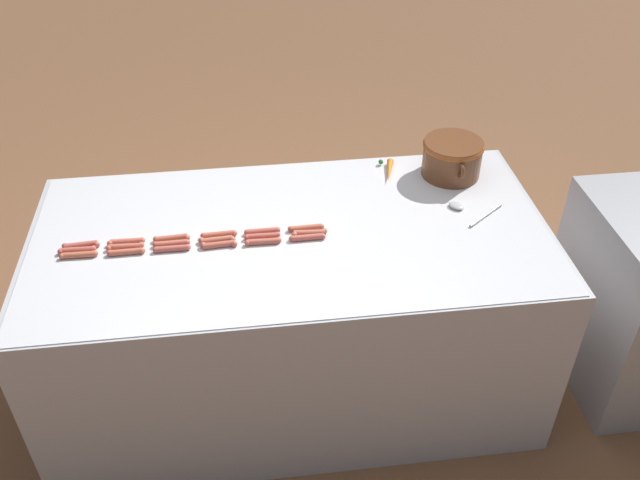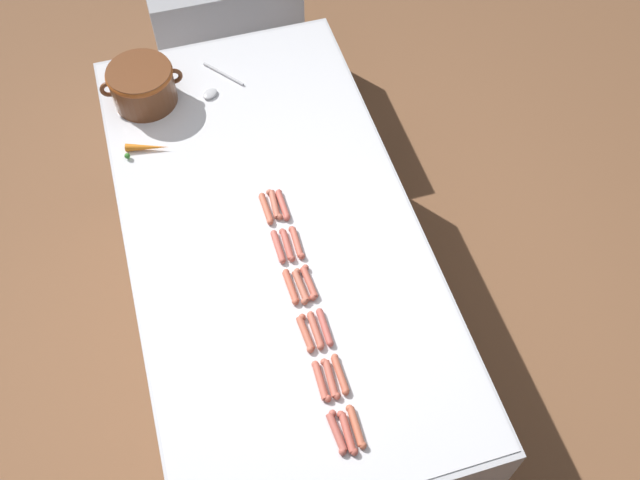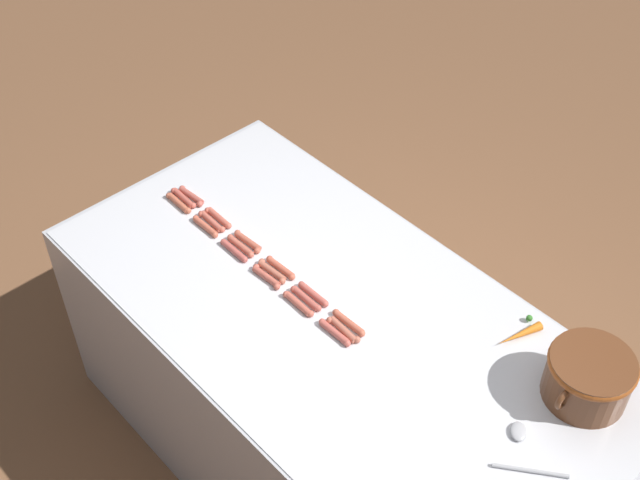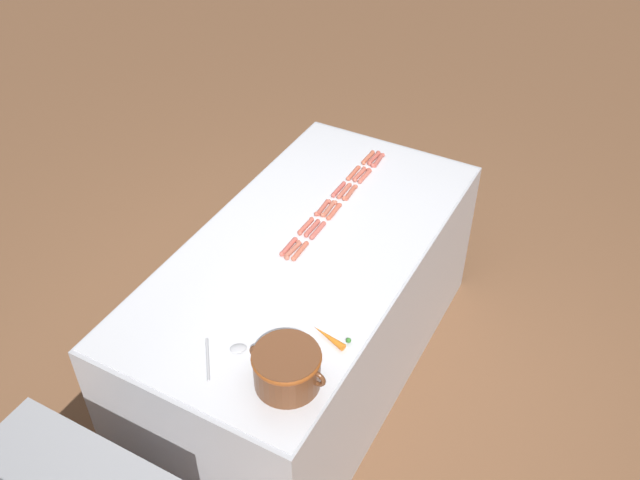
{
  "view_description": "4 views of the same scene",
  "coord_description": "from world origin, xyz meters",
  "px_view_note": "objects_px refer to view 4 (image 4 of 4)",
  "views": [
    {
      "loc": [
        2.19,
        -0.16,
        2.55
      ],
      "look_at": [
        0.07,
        0.11,
        0.9
      ],
      "focal_mm": 38.13,
      "sensor_mm": 36.0,
      "label": 1
    },
    {
      "loc": [
        -0.25,
        -1.51,
        3.05
      ],
      "look_at": [
        0.14,
        -0.16,
        0.97
      ],
      "focal_mm": 40.08,
      "sensor_mm": 36.0,
      "label": 2
    },
    {
      "loc": [
        1.31,
        1.35,
        3.06
      ],
      "look_at": [
        -0.13,
        -0.22,
        1.02
      ],
      "focal_mm": 46.97,
      "sensor_mm": 36.0,
      "label": 3
    },
    {
      "loc": [
        -1.28,
        2.23,
        3.09
      ],
      "look_at": [
        -0.05,
        -0.05,
        0.92
      ],
      "focal_mm": 39.19,
      "sensor_mm": 36.0,
      "label": 4
    }
  ],
  "objects_px": {
    "hot_dog_1": "(364,176)",
    "hot_dog_3": "(334,211)",
    "hot_dog_0": "(378,160)",
    "hot_dog_8": "(344,191)",
    "hot_dog_4": "(318,230)",
    "hot_dog_7": "(360,174)",
    "hot_dog_14": "(339,189)",
    "hot_dog_5": "(300,251)",
    "hot_dog_12": "(368,157)",
    "hot_dog_17": "(289,247)",
    "hot_dog_15": "(323,208)",
    "serving_spoon": "(228,352)",
    "hot_dog_16": "(306,226)",
    "hot_dog_9": "(329,209)",
    "hot_dog_13": "(353,173)",
    "bean_pot": "(287,367)",
    "carrot": "(330,337)",
    "hot_dog_10": "(312,228)",
    "hot_dog_11": "(293,250)",
    "hot_dog_2": "(350,192)",
    "hot_dog_6": "(374,158)"
  },
  "relations": [
    {
      "from": "hot_dog_0",
      "to": "hot_dog_8",
      "type": "bearing_deg",
      "value": 84.37
    },
    {
      "from": "hot_dog_1",
      "to": "hot_dog_14",
      "type": "distance_m",
      "value": 0.19
    },
    {
      "from": "hot_dog_10",
      "to": "hot_dog_11",
      "type": "xyz_separation_m",
      "value": [
        0.0,
        0.19,
        0.0
      ]
    },
    {
      "from": "hot_dog_5",
      "to": "hot_dog_12",
      "type": "xyz_separation_m",
      "value": [
        0.06,
        -0.89,
        0.0
      ]
    },
    {
      "from": "hot_dog_2",
      "to": "hot_dog_6",
      "type": "bearing_deg",
      "value": -85.4
    },
    {
      "from": "hot_dog_14",
      "to": "hot_dog_0",
      "type": "bearing_deg",
      "value": -100.81
    },
    {
      "from": "hot_dog_5",
      "to": "hot_dog_6",
      "type": "height_order",
      "value": "same"
    },
    {
      "from": "hot_dog_13",
      "to": "bean_pot",
      "type": "bearing_deg",
      "value": 106.22
    },
    {
      "from": "hot_dog_11",
      "to": "carrot",
      "type": "distance_m",
      "value": 0.59
    },
    {
      "from": "hot_dog_17",
      "to": "hot_dog_5",
      "type": "bearing_deg",
      "value": 178.04
    },
    {
      "from": "hot_dog_6",
      "to": "hot_dog_4",
      "type": "bearing_deg",
      "value": 92.4
    },
    {
      "from": "hot_dog_0",
      "to": "bean_pot",
      "type": "relative_size",
      "value": 0.43
    },
    {
      "from": "hot_dog_1",
      "to": "hot_dog_0",
      "type": "bearing_deg",
      "value": -91.07
    },
    {
      "from": "hot_dog_6",
      "to": "hot_dog_17",
      "type": "relative_size",
      "value": 1.0
    },
    {
      "from": "hot_dog_9",
      "to": "hot_dog_16",
      "type": "xyz_separation_m",
      "value": [
        0.03,
        0.18,
        0.0
      ]
    },
    {
      "from": "bean_pot",
      "to": "hot_dog_15",
      "type": "bearing_deg",
      "value": -68.74
    },
    {
      "from": "hot_dog_15",
      "to": "hot_dog_17",
      "type": "distance_m",
      "value": 0.35
    },
    {
      "from": "hot_dog_9",
      "to": "hot_dog_14",
      "type": "distance_m",
      "value": 0.18
    },
    {
      "from": "hot_dog_1",
      "to": "hot_dog_6",
      "type": "distance_m",
      "value": 0.19
    },
    {
      "from": "hot_dog_12",
      "to": "hot_dog_17",
      "type": "xyz_separation_m",
      "value": [
        0.0,
        0.89,
        0.0
      ]
    },
    {
      "from": "hot_dog_14",
      "to": "hot_dog_5",
      "type": "bearing_deg",
      "value": 97.26
    },
    {
      "from": "hot_dog_11",
      "to": "bean_pot",
      "type": "xyz_separation_m",
      "value": [
        -0.38,
        0.69,
        0.08
      ]
    },
    {
      "from": "hot_dog_13",
      "to": "carrot",
      "type": "height_order",
      "value": "carrot"
    },
    {
      "from": "hot_dog_1",
      "to": "hot_dog_3",
      "type": "relative_size",
      "value": 1.0
    },
    {
      "from": "hot_dog_13",
      "to": "hot_dog_16",
      "type": "height_order",
      "value": "same"
    },
    {
      "from": "hot_dog_8",
      "to": "hot_dog_15",
      "type": "bearing_deg",
      "value": 80.49
    },
    {
      "from": "hot_dog_16",
      "to": "hot_dog_14",
      "type": "bearing_deg",
      "value": -90.07
    },
    {
      "from": "hot_dog_4",
      "to": "hot_dog_13",
      "type": "xyz_separation_m",
      "value": [
        0.07,
        -0.53,
        0.0
      ]
    },
    {
      "from": "hot_dog_0",
      "to": "hot_dog_13",
      "type": "height_order",
      "value": "same"
    },
    {
      "from": "hot_dog_16",
      "to": "serving_spoon",
      "type": "xyz_separation_m",
      "value": [
        -0.12,
        0.86,
        -0.0
      ]
    },
    {
      "from": "hot_dog_8",
      "to": "hot_dog_17",
      "type": "height_order",
      "value": "same"
    },
    {
      "from": "hot_dog_1",
      "to": "carrot",
      "type": "distance_m",
      "value": 1.2
    },
    {
      "from": "hot_dog_4",
      "to": "hot_dog_7",
      "type": "xyz_separation_m",
      "value": [
        0.03,
        -0.54,
        0.0
      ]
    },
    {
      "from": "hot_dog_13",
      "to": "hot_dog_0",
      "type": "bearing_deg",
      "value": -110.38
    },
    {
      "from": "hot_dog_12",
      "to": "hot_dog_15",
      "type": "relative_size",
      "value": 1.0
    },
    {
      "from": "hot_dog_14",
      "to": "serving_spoon",
      "type": "xyz_separation_m",
      "value": [
        -0.12,
        1.22,
        -0.0
      ]
    },
    {
      "from": "hot_dog_4",
      "to": "hot_dog_9",
      "type": "relative_size",
      "value": 1.0
    },
    {
      "from": "hot_dog_11",
      "to": "hot_dog_9",
      "type": "bearing_deg",
      "value": -90.12
    },
    {
      "from": "hot_dog_5",
      "to": "hot_dog_9",
      "type": "bearing_deg",
      "value": -84.66
    },
    {
      "from": "hot_dog_5",
      "to": "bean_pot",
      "type": "distance_m",
      "value": 0.78
    },
    {
      "from": "hot_dog_10",
      "to": "hot_dog_7",
      "type": "bearing_deg",
      "value": -90.0
    },
    {
      "from": "hot_dog_1",
      "to": "serving_spoon",
      "type": "height_order",
      "value": "hot_dog_1"
    },
    {
      "from": "hot_dog_9",
      "to": "hot_dog_17",
      "type": "relative_size",
      "value": 1.0
    },
    {
      "from": "hot_dog_4",
      "to": "hot_dog_13",
      "type": "distance_m",
      "value": 0.54
    },
    {
      "from": "hot_dog_2",
      "to": "hot_dog_3",
      "type": "distance_m",
      "value": 0.19
    },
    {
      "from": "hot_dog_9",
      "to": "hot_dog_15",
      "type": "bearing_deg",
      "value": 12.6
    },
    {
      "from": "carrot",
      "to": "hot_dog_14",
      "type": "bearing_deg",
      "value": -64.7
    },
    {
      "from": "hot_dog_9",
      "to": "hot_dog_12",
      "type": "height_order",
      "value": "same"
    },
    {
      "from": "hot_dog_12",
      "to": "hot_dog_1",
      "type": "bearing_deg",
      "value": 108.81
    },
    {
      "from": "hot_dog_5",
      "to": "hot_dog_3",
      "type": "bearing_deg",
      "value": -90.04
    }
  ]
}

